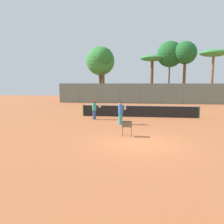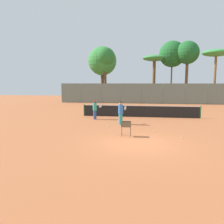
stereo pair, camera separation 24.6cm
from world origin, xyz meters
TOP-DOWN VIEW (x-y plane):
  - ground_plane at (0.00, 0.00)m, footprint 80.00×80.00m
  - tennis_net at (0.00, 8.82)m, footprint 10.62×0.10m
  - back_fence at (-0.00, 22.01)m, footprint 25.18×0.08m
  - tree_0 at (4.88, 27.35)m, footprint 4.32×4.32m
  - tree_1 at (-5.93, 24.09)m, footprint 3.15×3.15m
  - tree_2 at (-6.57, 25.13)m, footprint 4.69×4.69m
  - tree_3 at (7.10, 26.01)m, footprint 3.64×3.64m
  - tree_4 at (1.97, 27.24)m, footprint 4.00×4.00m
  - tree_5 at (10.68, 23.54)m, footprint 4.00×4.00m
  - player_white_outfit at (-3.80, 7.02)m, footprint 0.76×0.60m
  - player_red_cap at (-1.38, 5.04)m, footprint 0.61×0.79m
  - ball_cart at (-0.68, 1.39)m, footprint 0.56×0.41m
  - tennis_ball_0 at (-0.05, 2.73)m, footprint 0.07×0.07m
  - tennis_ball_1 at (4.98, 6.89)m, footprint 0.07×0.07m
  - tennis_ball_3 at (2.46, 1.38)m, footprint 0.07×0.07m
  - tennis_ball_4 at (3.79, 5.60)m, footprint 0.07×0.07m
  - tennis_ball_5 at (-2.17, 4.21)m, footprint 0.07×0.07m
  - tennis_ball_6 at (1.06, 2.91)m, footprint 0.07×0.07m
  - parked_car at (0.86, 26.43)m, footprint 4.20×1.70m

SIDE VIEW (x-z plane):
  - ground_plane at x=0.00m, z-range 0.00..0.00m
  - tennis_ball_0 at x=-0.05m, z-range 0.00..0.07m
  - tennis_ball_1 at x=4.98m, z-range 0.00..0.07m
  - tennis_ball_3 at x=2.46m, z-range 0.00..0.07m
  - tennis_ball_4 at x=3.79m, z-range 0.00..0.07m
  - tennis_ball_5 at x=-2.17m, z-range 0.00..0.07m
  - tennis_ball_6 at x=1.06m, z-range 0.00..0.07m
  - tennis_net at x=0.00m, z-range 0.02..1.09m
  - ball_cart at x=-0.68m, z-range 0.21..1.08m
  - parked_car at x=0.86m, z-range -0.14..1.46m
  - player_white_outfit at x=-3.80m, z-range 0.03..1.65m
  - player_red_cap at x=-1.38m, z-range 0.03..1.74m
  - back_fence at x=0.00m, z-range 0.00..3.00m
  - tree_2 at x=-6.57m, z-range 2.10..11.10m
  - tree_4 at x=1.97m, z-range 2.98..10.71m
  - tree_1 at x=-5.93m, z-range 2.64..11.37m
  - tree_5 at x=10.68m, z-range 3.27..11.20m
  - tree_3 at x=7.10m, z-range 2.90..12.60m
  - tree_0 at x=4.88m, z-range 2.82..12.83m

